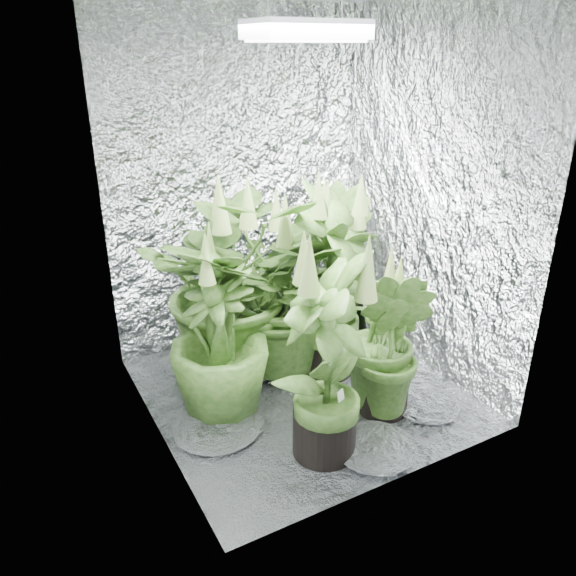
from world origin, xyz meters
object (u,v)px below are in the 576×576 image
(plant_f, at_px, (327,361))
(plant_g, at_px, (387,343))
(plant_d, at_px, (219,334))
(plant_e, at_px, (283,290))
(plant_c, at_px, (332,272))
(grow_lamp, at_px, (306,31))
(plant_a, at_px, (234,283))
(plant_b, at_px, (330,285))
(circulation_fan, at_px, (363,324))

(plant_f, xyz_separation_m, plant_g, (0.45, 0.13, -0.09))
(plant_d, xyz_separation_m, plant_e, (0.48, 0.22, 0.05))
(plant_c, height_order, plant_d, plant_c)
(grow_lamp, height_order, plant_e, grow_lamp)
(plant_g, bearing_deg, plant_e, 113.75)
(grow_lamp, xyz_separation_m, plant_c, (0.44, 0.40, -1.34))
(grow_lamp, height_order, plant_a, grow_lamp)
(plant_a, bearing_deg, plant_b, -29.23)
(plant_a, distance_m, plant_g, 0.90)
(plant_a, xyz_separation_m, plant_g, (0.51, -0.72, -0.16))
(plant_f, bearing_deg, plant_a, 94.41)
(plant_a, xyz_separation_m, circulation_fan, (0.81, -0.13, -0.39))
(grow_lamp, bearing_deg, plant_g, -51.05)
(grow_lamp, xyz_separation_m, plant_d, (-0.46, 0.03, -1.36))
(plant_a, relative_size, circulation_fan, 3.09)
(grow_lamp, bearing_deg, plant_b, 24.37)
(plant_e, distance_m, circulation_fan, 0.66)
(plant_b, xyz_separation_m, plant_d, (-0.70, -0.08, -0.09))
(grow_lamp, distance_m, plant_a, 1.34)
(plant_b, bearing_deg, plant_f, -123.86)
(grow_lamp, relative_size, plant_f, 0.46)
(circulation_fan, bearing_deg, plant_f, -115.46)
(plant_g, bearing_deg, plant_c, 78.45)
(plant_a, distance_m, plant_b, 0.53)
(plant_c, height_order, circulation_fan, plant_c)
(plant_e, xyz_separation_m, plant_f, (-0.18, -0.74, -0.02))
(grow_lamp, xyz_separation_m, plant_g, (0.28, -0.35, -1.43))
(plant_b, xyz_separation_m, plant_g, (0.05, -0.46, -0.15))
(plant_a, bearing_deg, plant_e, -25.23)
(plant_c, distance_m, plant_e, 0.45)
(plant_a, bearing_deg, circulation_fan, -9.06)
(plant_c, distance_m, plant_f, 1.07)
(plant_e, relative_size, plant_f, 1.00)
(grow_lamp, distance_m, plant_b, 1.30)
(circulation_fan, bearing_deg, plant_d, -148.43)
(plant_a, xyz_separation_m, plant_b, (0.46, -0.26, -0.01))
(plant_c, xyz_separation_m, circulation_fan, (0.14, -0.17, -0.32))
(plant_d, height_order, circulation_fan, plant_d)
(grow_lamp, height_order, plant_c, grow_lamp)
(grow_lamp, distance_m, plant_c, 1.46)
(plant_d, xyz_separation_m, circulation_fan, (1.04, 0.21, -0.30))
(plant_a, bearing_deg, plant_d, -124.80)
(plant_d, bearing_deg, plant_e, 24.58)
(plant_c, bearing_deg, circulation_fan, -49.40)
(plant_e, height_order, circulation_fan, plant_e)
(plant_a, relative_size, plant_g, 1.38)
(plant_c, relative_size, plant_d, 1.09)
(grow_lamp, distance_m, circulation_fan, 1.77)
(plant_g, relative_size, circulation_fan, 2.23)
(plant_d, height_order, plant_e, plant_e)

